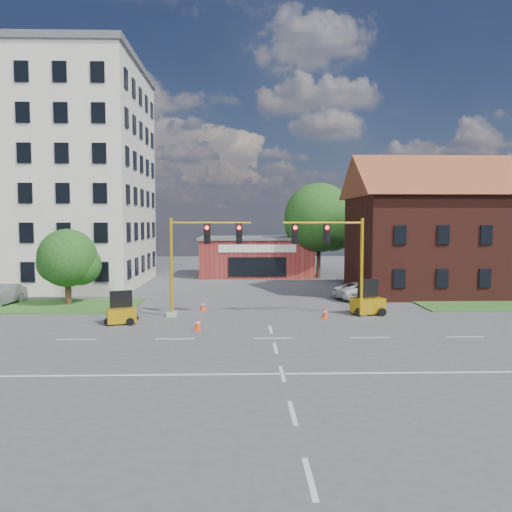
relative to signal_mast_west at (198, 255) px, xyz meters
name	(u,v)px	position (x,y,z in m)	size (l,w,h in m)	color
ground	(273,338)	(4.36, -6.00, -3.92)	(120.00, 120.00, 0.00)	#454547
lane_markings	(277,354)	(4.36, -9.00, -3.91)	(60.00, 36.00, 0.01)	silver
office_block	(43,175)	(-15.64, 15.91, 6.39)	(18.40, 15.40, 20.60)	beige
brick_shop	(256,256)	(4.36, 23.99, -1.76)	(12.40, 8.40, 4.30)	maroon
townhouse_row	(476,222)	(22.36, 10.00, 2.01)	(21.00, 11.00, 11.50)	#481C15
tree_large	(322,220)	(11.23, 21.08, 2.20)	(7.65, 7.28, 10.03)	#3C2315
tree_nw_front	(71,260)	(-9.43, 4.58, -0.67)	(4.36, 4.15, 5.47)	#3C2315
signal_mast_west	(198,255)	(0.00, 0.00, 0.00)	(5.30, 0.60, 6.20)	gray
signal_mast_east	(336,254)	(8.71, 0.00, 0.00)	(5.30, 0.60, 6.20)	gray
trailer_west	(121,314)	(-4.30, -2.13, -3.34)	(1.91, 1.59, 1.87)	gold
trailer_east	(368,304)	(10.89, 0.40, -3.24)	(2.22, 1.82, 2.19)	gold
cone_a	(198,324)	(0.33, -4.00, -3.58)	(0.40, 0.40, 0.70)	#FF370D
cone_b	(203,306)	(0.14, 2.08, -3.58)	(0.40, 0.40, 0.70)	#FF370D
cone_c	(325,313)	(7.90, -0.87, -3.58)	(0.40, 0.40, 0.70)	#FF370D
cone_d	(369,307)	(11.23, 1.37, -3.58)	(0.40, 0.40, 0.70)	#FF370D
pickup_white	(365,291)	(12.23, 6.49, -3.25)	(2.24, 4.85, 1.35)	silver
sedan_silver_front	(0,295)	(-14.45, 4.44, -3.17)	(1.59, 4.57, 1.51)	#94979B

